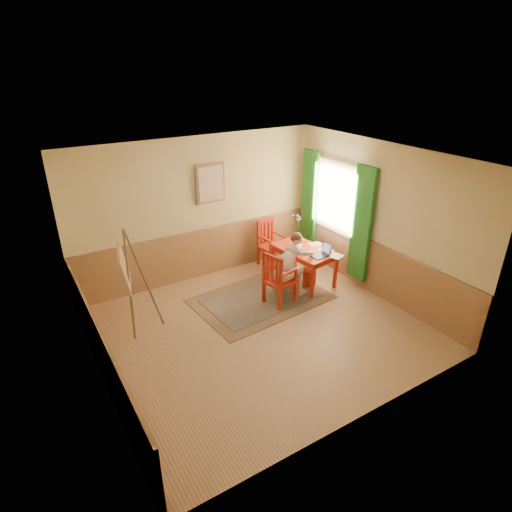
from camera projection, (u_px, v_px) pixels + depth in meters
room at (261, 252)px, 6.40m from camera, size 5.04×4.54×2.84m
wainscot at (236, 282)px, 7.40m from camera, size 5.00×4.50×1.00m
window at (335, 208)px, 8.41m from camera, size 0.12×2.01×2.20m
wall_portrait at (210, 183)px, 8.00m from camera, size 0.60×0.05×0.76m
rug at (261, 299)px, 7.85m from camera, size 2.52×1.78×0.02m
table at (304, 253)px, 8.19m from camera, size 0.86×1.28×0.72m
chair_left at (278, 279)px, 7.51m from camera, size 0.55×0.54×1.01m
chair_back at (270, 243)px, 8.95m from camera, size 0.48×0.50×0.99m
figure at (290, 264)px, 7.60m from camera, size 0.97×0.52×1.26m
laptop at (322, 253)px, 7.87m from camera, size 0.39×0.26×0.22m
papers at (318, 249)px, 8.14m from camera, size 0.68×1.05×0.00m
vase at (297, 228)px, 8.50m from camera, size 0.18×0.26×0.52m
wastebasket at (309, 277)px, 8.30m from camera, size 0.35×0.35×0.32m
easel at (127, 272)px, 6.57m from camera, size 0.67×0.79×1.77m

